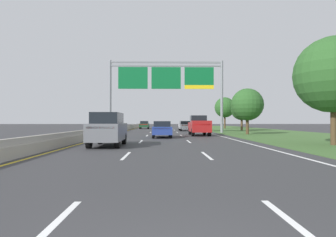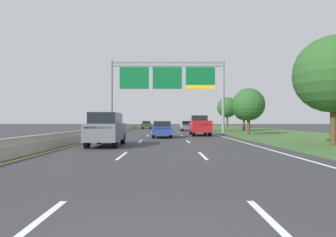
# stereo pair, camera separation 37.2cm
# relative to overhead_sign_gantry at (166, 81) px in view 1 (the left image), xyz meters

# --- Properties ---
(ground_plane) EXTENTS (220.00, 220.00, 0.00)m
(ground_plane) POSITION_rel_overhead_sign_gantry_xyz_m (-0.30, -0.01, -6.78)
(ground_plane) COLOR #333335
(lane_striping) EXTENTS (11.96, 106.00, 0.01)m
(lane_striping) POSITION_rel_overhead_sign_gantry_xyz_m (-0.30, -0.47, -6.78)
(lane_striping) COLOR white
(lane_striping) RESTS_ON ground
(grass_verge_right) EXTENTS (14.00, 110.00, 0.02)m
(grass_verge_right) POSITION_rel_overhead_sign_gantry_xyz_m (13.65, -0.01, -6.77)
(grass_verge_right) COLOR #3D602D
(grass_verge_right) RESTS_ON ground
(median_barrier_concrete) EXTENTS (0.60, 110.00, 0.85)m
(median_barrier_concrete) POSITION_rel_overhead_sign_gantry_xyz_m (-6.90, -0.01, -6.43)
(median_barrier_concrete) COLOR #A8A399
(median_barrier_concrete) RESTS_ON ground
(overhead_sign_gantry) EXTENTS (15.06, 0.42, 9.54)m
(overhead_sign_gantry) POSITION_rel_overhead_sign_gantry_xyz_m (0.00, 0.00, 0.00)
(overhead_sign_gantry) COLOR gray
(overhead_sign_gantry) RESTS_ON ground
(pickup_truck_red) EXTENTS (2.06, 5.42, 2.20)m
(pickup_truck_red) POSITION_rel_overhead_sign_gantry_xyz_m (3.55, -6.09, -5.71)
(pickup_truck_red) COLOR maroon
(pickup_truck_red) RESTS_ON ground
(car_darkgreen_left_lane_sedan) EXTENTS (1.82, 4.40, 1.57)m
(car_darkgreen_left_lane_sedan) POSITION_rel_overhead_sign_gantry_xyz_m (-4.12, 20.47, -5.96)
(car_darkgreen_left_lane_sedan) COLOR #193D23
(car_darkgreen_left_lane_sedan) RESTS_ON ground
(car_blue_centre_lane_sedan) EXTENTS (1.87, 4.42, 1.57)m
(car_blue_centre_lane_sedan) POSITION_rel_overhead_sign_gantry_xyz_m (-0.53, -10.08, -5.96)
(car_blue_centre_lane_sedan) COLOR navy
(car_blue_centre_lane_sedan) RESTS_ON ground
(car_grey_left_lane_suv) EXTENTS (1.96, 4.72, 2.11)m
(car_grey_left_lane_suv) POSITION_rel_overhead_sign_gantry_xyz_m (-3.93, -19.43, -5.68)
(car_grey_left_lane_suv) COLOR slate
(car_grey_left_lane_suv) RESTS_ON ground
(car_white_right_lane_sedan) EXTENTS (1.93, 4.45, 1.57)m
(car_white_right_lane_sedan) POSITION_rel_overhead_sign_gantry_xyz_m (3.20, 8.88, -5.96)
(car_white_right_lane_sedan) COLOR silver
(car_white_right_lane_sedan) RESTS_ON ground
(roadside_tree_near) EXTENTS (4.98, 4.98, 7.10)m
(roadside_tree_near) POSITION_rel_overhead_sign_gantry_xyz_m (10.67, -19.18, -2.18)
(roadside_tree_near) COLOR #4C3823
(roadside_tree_near) RESTS_ON ground
(roadside_tree_mid) EXTENTS (3.80, 3.80, 5.43)m
(roadside_tree_mid) POSITION_rel_overhead_sign_gantry_xyz_m (9.54, -3.97, -3.26)
(roadside_tree_mid) COLOR #4C3823
(roadside_tree_mid) RESTS_ON ground
(roadside_tree_far) EXTENTS (3.56, 3.56, 5.28)m
(roadside_tree_far) POSITION_rel_overhead_sign_gantry_xyz_m (12.76, 10.05, -3.29)
(roadside_tree_far) COLOR #4C3823
(roadside_tree_far) RESTS_ON ground
(roadside_tree_distant) EXTENTS (4.25, 4.25, 6.56)m
(roadside_tree_distant) POSITION_rel_overhead_sign_gantry_xyz_m (12.60, 22.37, -2.36)
(roadside_tree_distant) COLOR #4C3823
(roadside_tree_distant) RESTS_ON ground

